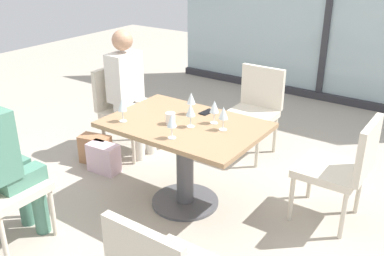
# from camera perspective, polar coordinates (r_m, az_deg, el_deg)

# --- Properties ---
(ground_plane) EXTENTS (12.00, 12.00, 0.00)m
(ground_plane) POSITION_cam_1_polar(r_m,az_deg,el_deg) (3.72, -0.89, -9.74)
(ground_plane) COLOR #A89E8E
(window_wall_backdrop) EXTENTS (4.47, 0.10, 2.70)m
(window_wall_backdrop) POSITION_cam_1_polar(r_m,az_deg,el_deg) (6.05, 17.59, 14.61)
(window_wall_backdrop) COLOR #A2B7BC
(window_wall_backdrop) RESTS_ON ground_plane
(dining_table_main) EXTENTS (1.21, 0.82, 0.73)m
(dining_table_main) POSITION_cam_1_polar(r_m,az_deg,el_deg) (3.45, -0.95, -2.33)
(dining_table_main) COLOR #997551
(dining_table_main) RESTS_ON ground_plane
(chair_far_left) EXTENTS (0.50, 0.46, 0.87)m
(chair_far_left) POSITION_cam_1_polar(r_m,az_deg,el_deg) (4.47, -9.05, 3.03)
(chair_far_left) COLOR beige
(chair_far_left) RESTS_ON ground_plane
(chair_near_window) EXTENTS (0.46, 0.51, 0.87)m
(chair_near_window) POSITION_cam_1_polar(r_m,az_deg,el_deg) (4.42, 8.23, 2.86)
(chair_near_window) COLOR beige
(chair_near_window) RESTS_ON ground_plane
(chair_far_right) EXTENTS (0.50, 0.46, 0.87)m
(chair_far_right) POSITION_cam_1_polar(r_m,az_deg,el_deg) (3.44, 19.25, -4.55)
(chair_far_right) COLOR beige
(chair_far_right) RESTS_ON ground_plane
(person_far_left) EXTENTS (0.39, 0.34, 1.26)m
(person_far_left) POSITION_cam_1_polar(r_m,az_deg,el_deg) (4.33, -8.16, 5.27)
(person_far_left) COLOR silver
(person_far_left) RESTS_ON ground_plane
(person_front_left) EXTENTS (0.34, 0.39, 1.26)m
(person_front_left) POSITION_cam_1_polar(r_m,az_deg,el_deg) (3.23, -23.71, -3.12)
(person_front_left) COLOR #4C7F6B
(person_front_left) RESTS_ON ground_plane
(wine_glass_0) EXTENTS (0.07, 0.07, 0.18)m
(wine_glass_0) POSITION_cam_1_polar(r_m,az_deg,el_deg) (3.20, 4.14, 1.92)
(wine_glass_0) COLOR silver
(wine_glass_0) RESTS_ON dining_table_main
(wine_glass_1) EXTENTS (0.07, 0.07, 0.18)m
(wine_glass_1) POSITION_cam_1_polar(r_m,az_deg,el_deg) (3.25, -0.19, 2.30)
(wine_glass_1) COLOR silver
(wine_glass_1) RESTS_ON dining_table_main
(wine_glass_2) EXTENTS (0.07, 0.07, 0.18)m
(wine_glass_2) POSITION_cam_1_polar(r_m,az_deg,el_deg) (3.06, -2.68, 0.91)
(wine_glass_2) COLOR silver
(wine_glass_2) RESTS_ON dining_table_main
(wine_glass_3) EXTENTS (0.07, 0.07, 0.18)m
(wine_glass_3) POSITION_cam_1_polar(r_m,az_deg,el_deg) (3.50, -0.12, 3.87)
(wine_glass_3) COLOR silver
(wine_glass_3) RESTS_ON dining_table_main
(wine_glass_4) EXTENTS (0.07, 0.07, 0.18)m
(wine_glass_4) POSITION_cam_1_polar(r_m,az_deg,el_deg) (3.32, 2.95, 2.74)
(wine_glass_4) COLOR silver
(wine_glass_4) RESTS_ON dining_table_main
(wine_glass_5) EXTENTS (0.07, 0.07, 0.18)m
(wine_glass_5) POSITION_cam_1_polar(r_m,az_deg,el_deg) (3.39, -9.14, 2.93)
(wine_glass_5) COLOR silver
(wine_glass_5) RESTS_ON dining_table_main
(coffee_cup) EXTENTS (0.08, 0.08, 0.09)m
(coffee_cup) POSITION_cam_1_polar(r_m,az_deg,el_deg) (3.34, -2.85, 1.27)
(coffee_cup) COLOR white
(coffee_cup) RESTS_ON dining_table_main
(cell_phone_on_table) EXTENTS (0.08, 0.15, 0.01)m
(cell_phone_on_table) POSITION_cam_1_polar(r_m,az_deg,el_deg) (3.57, 1.99, 2.11)
(cell_phone_on_table) COLOR black
(cell_phone_on_table) RESTS_ON dining_table_main
(handbag_0) EXTENTS (0.31, 0.18, 0.28)m
(handbag_0) POSITION_cam_1_polar(r_m,az_deg,el_deg) (4.20, -11.55, -3.90)
(handbag_0) COLOR beige
(handbag_0) RESTS_ON ground_plane
(handbag_2) EXTENTS (0.33, 0.23, 0.28)m
(handbag_2) POSITION_cam_1_polar(r_m,az_deg,el_deg) (4.38, -12.55, -2.75)
(handbag_2) COLOR #A3704C
(handbag_2) RESTS_ON ground_plane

